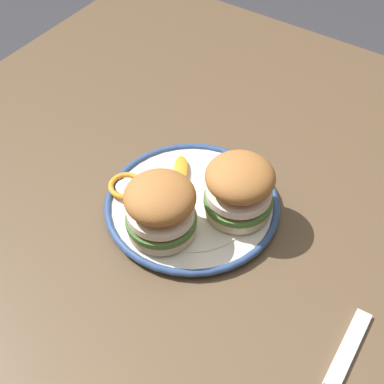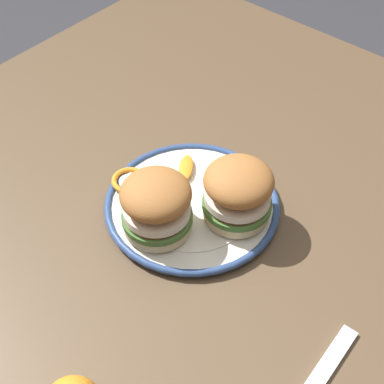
{
  "view_description": "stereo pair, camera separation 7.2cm",
  "coord_description": "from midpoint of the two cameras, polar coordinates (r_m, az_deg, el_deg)",
  "views": [
    {
      "loc": [
        -0.48,
        -0.39,
        1.45
      ],
      "look_at": [
        0.04,
        -0.04,
        0.78
      ],
      "focal_mm": 53.68,
      "sensor_mm": 36.0,
      "label": 1
    },
    {
      "loc": [
        -0.44,
        -0.45,
        1.45
      ],
      "look_at": [
        0.04,
        -0.04,
        0.78
      ],
      "focal_mm": 53.68,
      "sensor_mm": 36.0,
      "label": 2
    }
  ],
  "objects": [
    {
      "name": "sandwich_half_left",
      "position": [
        0.88,
        6.92,
        -0.05
      ],
      "size": [
        0.15,
        0.15,
        0.1
      ],
      "color": "beige",
      "rests_on": "dinner_plate"
    },
    {
      "name": "orange_peel_strip_long",
      "position": [
        0.98,
        1.51,
        2.38
      ],
      "size": [
        0.06,
        0.05,
        0.01
      ],
      "color": "orange",
      "rests_on": "dinner_plate"
    },
    {
      "name": "sandwich_half_right",
      "position": [
        0.86,
        -1.18,
        -1.37
      ],
      "size": [
        0.15,
        0.15,
        0.1
      ],
      "color": "beige",
      "rests_on": "dinner_plate"
    },
    {
      "name": "dinner_plate",
      "position": [
        0.94,
        2.19,
        -1.36
      ],
      "size": [
        0.29,
        0.29,
        0.02
      ],
      "color": "silver",
      "rests_on": "dining_table"
    },
    {
      "name": "orange_peel_curled",
      "position": [
        0.96,
        -3.94,
        1.21
      ],
      "size": [
        0.08,
        0.08,
        0.01
      ],
      "color": "orange",
      "rests_on": "dinner_plate"
    },
    {
      "name": "dining_table",
      "position": [
        1.01,
        -0.99,
        -5.1
      ],
      "size": [
        1.28,
        1.08,
        0.74
      ],
      "color": "brown",
      "rests_on": "ground"
    }
  ]
}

